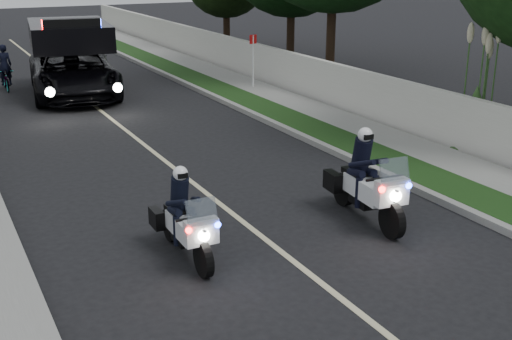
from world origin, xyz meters
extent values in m
plane|color=black|center=(0.00, 0.00, 0.00)|extent=(120.00, 120.00, 0.00)
cube|color=gray|center=(4.10, 10.00, 0.07)|extent=(0.20, 60.00, 0.15)
cube|color=#193814|center=(4.80, 10.00, 0.08)|extent=(1.20, 60.00, 0.16)
cube|color=gray|center=(6.10, 10.00, 0.08)|extent=(1.40, 60.00, 0.16)
cube|color=beige|center=(7.10, 10.00, 0.75)|extent=(0.22, 60.00, 1.50)
cube|color=#BFB78C|center=(0.00, 10.00, 0.00)|extent=(0.12, 50.00, 0.01)
imported|color=black|center=(-0.18, 16.77, 0.00)|extent=(3.73, 6.63, 3.06)
imported|color=black|center=(-2.27, 18.91, 0.00)|extent=(0.57, 1.55, 0.81)
imported|color=black|center=(-2.27, 18.91, 0.00)|extent=(0.56, 0.39, 1.53)
camera|label=1|loc=(-5.13, -7.03, 4.93)|focal=45.40mm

